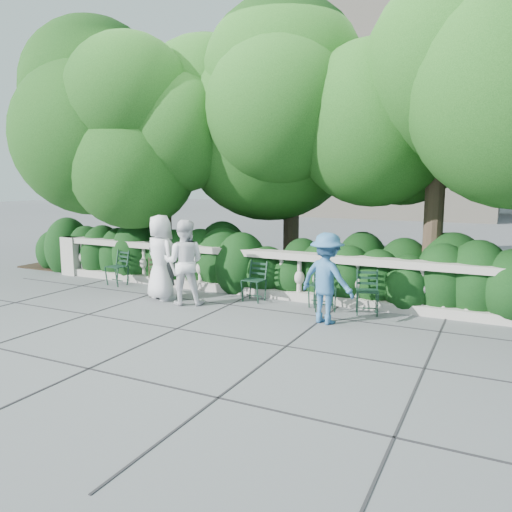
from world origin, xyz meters
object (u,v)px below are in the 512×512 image
at_px(chair_c, 318,309).
at_px(chair_d, 367,316).
at_px(person_businessman, 161,257).
at_px(person_woman_grey, 163,261).
at_px(chair_e, 250,303).
at_px(person_casual_man, 184,262).
at_px(chair_f, 325,312).
at_px(chair_a, 113,286).
at_px(person_older_blue, 327,278).
at_px(chair_weathered, 159,297).

distance_m(chair_c, chair_d, 1.01).
bearing_deg(person_businessman, chair_d, -148.79).
bearing_deg(person_woman_grey, chair_e, 172.26).
distance_m(person_businessman, person_casual_man, 0.68).
bearing_deg(person_businessman, person_casual_man, -166.95).
bearing_deg(person_businessman, chair_c, -143.99).
distance_m(chair_e, chair_f, 1.61).
distance_m(chair_a, person_businessman, 2.09).
distance_m(chair_c, person_older_blue, 1.25).
distance_m(chair_a, person_older_blue, 5.56).
height_order(person_woman_grey, person_casual_man, person_casual_man).
relative_size(chair_f, person_casual_man, 0.49).
height_order(person_businessman, person_woman_grey, person_businessman).
bearing_deg(person_woman_grey, person_older_blue, 154.08).
relative_size(chair_a, person_casual_man, 0.49).
bearing_deg(chair_c, chair_a, -179.20).
distance_m(chair_c, person_businessman, 3.40).
height_order(chair_weathered, person_casual_man, person_casual_man).
height_order(chair_d, chair_weathered, same).
bearing_deg(person_casual_man, chair_a, -37.71).
xyz_separation_m(chair_c, chair_f, (0.22, -0.20, 0.00)).
height_order(person_casual_man, person_older_blue, person_casual_man).
bearing_deg(chair_a, chair_f, 7.64).
xyz_separation_m(chair_a, person_woman_grey, (1.83, -0.46, 0.80)).
bearing_deg(chair_e, person_casual_man, -146.42).
xyz_separation_m(person_businessman, person_older_blue, (3.64, -0.12, -0.09)).
xyz_separation_m(chair_e, person_casual_man, (-1.14, -0.67, 0.85)).
xyz_separation_m(chair_weathered, person_older_blue, (3.81, -0.22, 0.80)).
distance_m(chair_a, chair_weathered, 1.71).
relative_size(chair_d, person_businessman, 0.47).
height_order(chair_a, chair_f, same).
relative_size(chair_c, chair_d, 1.00).
bearing_deg(chair_c, chair_e, -174.41).
bearing_deg(chair_f, chair_a, 154.82).
distance_m(chair_f, person_older_blue, 1.05).
height_order(chair_d, person_businessman, person_businessman).
bearing_deg(chair_e, chair_a, -176.37).
distance_m(chair_weathered, person_casual_man, 1.21).
xyz_separation_m(person_businessman, person_casual_man, (0.66, -0.12, -0.03)).
height_order(chair_a, chair_c, same).
bearing_deg(chair_weathered, person_businessman, -70.37).
xyz_separation_m(chair_f, person_businessman, (-3.41, -0.53, 0.89)).
bearing_deg(chair_a, chair_c, 9.95).
bearing_deg(chair_a, person_woman_grey, -6.49).
xyz_separation_m(chair_a, chair_e, (3.63, 0.03, 0.00)).
height_order(chair_d, person_older_blue, person_older_blue).
bearing_deg(chair_d, chair_weathered, 168.95).
xyz_separation_m(chair_weathered, person_woman_grey, (0.17, -0.04, 0.80)).
bearing_deg(chair_f, person_older_blue, -95.59).
distance_m(chair_a, person_woman_grey, 2.05).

